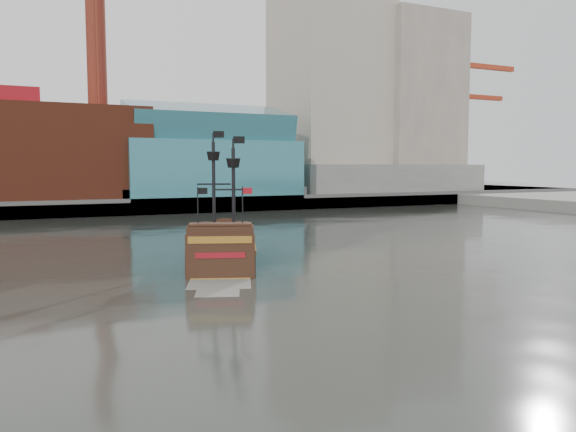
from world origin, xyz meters
TOP-DOWN VIEW (x-y plane):
  - ground at (0.00, 0.00)m, footprint 400.00×400.00m
  - promenade_far at (0.00, 92.00)m, footprint 220.00×60.00m
  - seawall at (0.00, 62.50)m, footprint 220.00×1.00m
  - skyline at (5.21, 84.56)m, footprint 149.00×45.00m
  - crane_a at (78.63, 82.00)m, footprint 22.50×4.00m
  - crane_b at (88.23, 92.00)m, footprint 19.10×4.00m
  - pirate_ship at (-5.93, 14.53)m, footprint 9.35×15.46m

SIDE VIEW (x-z plane):
  - ground at x=0.00m, z-range 0.00..0.00m
  - promenade_far at x=0.00m, z-range 0.00..2.00m
  - pirate_ship at x=-5.93m, z-range -4.55..6.57m
  - seawall at x=0.00m, z-range 0.00..2.60m
  - crane_b at x=88.23m, z-range 2.45..28.70m
  - crane_a at x=78.63m, z-range 2.99..35.24m
  - skyline at x=5.21m, z-range -6.45..55.55m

